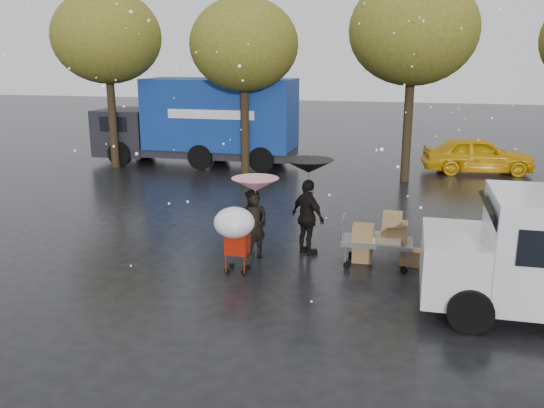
% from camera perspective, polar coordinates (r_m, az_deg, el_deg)
% --- Properties ---
extents(ground, '(90.00, 90.00, 0.00)m').
position_cam_1_polar(ground, '(12.12, 0.17, -7.08)').
color(ground, black).
rests_on(ground, ground).
extents(person_pink, '(0.62, 0.65, 1.49)m').
position_cam_1_polar(person_pink, '(12.93, -1.63, -2.17)').
color(person_pink, black).
rests_on(person_pink, ground).
extents(person_middle, '(0.94, 0.87, 1.54)m').
position_cam_1_polar(person_middle, '(12.98, -1.85, -1.98)').
color(person_middle, black).
rests_on(person_middle, ground).
extents(person_black, '(1.07, 0.98, 1.75)m').
position_cam_1_polar(person_black, '(13.13, 3.57, -1.32)').
color(person_black, black).
rests_on(person_black, ground).
extents(umbrella_pink, '(1.05, 1.05, 1.84)m').
position_cam_1_polar(umbrella_pink, '(12.68, -1.66, 1.91)').
color(umbrella_pink, '#4C4C4C').
rests_on(umbrella_pink, ground).
extents(umbrella_black, '(1.13, 1.13, 2.21)m').
position_cam_1_polar(umbrella_black, '(12.86, 3.65, 3.74)').
color(umbrella_black, '#4C4C4C').
rests_on(umbrella_black, ground).
extents(vendor_cart, '(1.52, 0.80, 1.27)m').
position_cam_1_polar(vendor_cart, '(12.60, 10.78, -2.98)').
color(vendor_cart, slate).
rests_on(vendor_cart, ground).
extents(shopping_cart, '(0.84, 0.84, 1.46)m').
position_cam_1_polar(shopping_cart, '(11.83, -3.71, -2.20)').
color(shopping_cart, '#AD1C09').
rests_on(shopping_cart, ground).
extents(blue_truck, '(8.30, 2.60, 3.50)m').
position_cam_1_polar(blue_truck, '(24.06, -6.98, 8.10)').
color(blue_truck, navy).
rests_on(blue_truck, ground).
extents(box_ground_near, '(0.47, 0.38, 0.41)m').
position_cam_1_polar(box_ground_near, '(13.00, 8.95, -4.76)').
color(box_ground_near, brown).
rests_on(box_ground_near, ground).
extents(box_ground_far, '(0.52, 0.44, 0.35)m').
position_cam_1_polar(box_ground_far, '(13.01, 13.69, -5.14)').
color(box_ground_far, brown).
rests_on(box_ground_far, ground).
extents(yellow_taxi, '(4.32, 2.21, 1.41)m').
position_cam_1_polar(yellow_taxi, '(23.58, 19.70, 4.62)').
color(yellow_taxi, '#E7A80C').
rests_on(yellow_taxi, ground).
extents(tree_row, '(21.60, 4.40, 7.12)m').
position_cam_1_polar(tree_row, '(21.17, 5.42, 16.10)').
color(tree_row, black).
rests_on(tree_row, ground).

